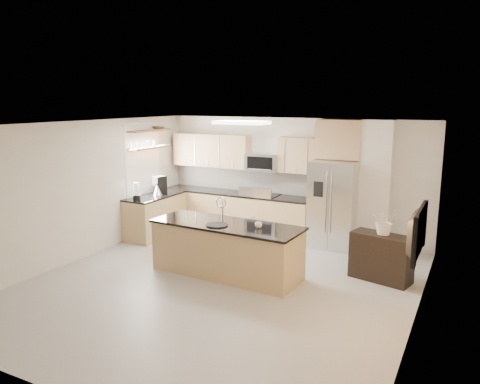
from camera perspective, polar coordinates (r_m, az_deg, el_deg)
The scene contains 27 objects.
floor at distance 7.79m, azimuth -2.59°, elevation -11.29°, with size 6.50×6.50×0.00m, color #AAA7A2.
ceiling at distance 7.21m, azimuth -2.78°, elevation 8.18°, with size 6.00×6.50×0.02m, color silver.
wall_back at distance 10.29m, azimuth 6.36°, elevation 1.72°, with size 6.00×0.02×2.60m, color beige.
wall_front at distance 4.97m, azimuth -21.93°, elevation -9.37°, with size 6.00×0.02×2.60m, color beige.
wall_left at distance 9.23m, azimuth -19.06°, elevation 0.10°, with size 0.02×6.50×2.60m, color beige.
wall_right at distance 6.49m, azimuth 21.04°, elevation -4.55°, with size 0.02×6.50×2.60m, color beige.
back_counter at distance 10.66m, azimuth -0.52°, elevation -2.41°, with size 3.55×0.66×1.44m.
left_counter at distance 10.54m, azimuth -10.29°, elevation -2.82°, with size 0.66×1.50×0.92m.
range at distance 10.38m, azimuth 2.51°, elevation -2.79°, with size 0.76×0.64×1.14m.
upper_cabinets at distance 10.60m, azimuth -0.52°, elevation 4.93°, with size 3.50×0.33×0.75m.
microwave at distance 10.28m, azimuth 2.86°, elevation 3.63°, with size 0.76×0.40×0.40m.
refrigerator at distance 9.69m, azimuth 11.37°, elevation -1.48°, with size 0.92×0.78×1.78m.
partition_column at distance 9.66m, azimuth 16.17°, elevation 0.73°, with size 0.60×0.30×2.60m, color silver.
window at distance 10.51m, azimuth -11.83°, elevation 3.68°, with size 0.04×1.15×1.65m.
shelf_lower at distance 10.47m, azimuth -11.00°, elevation 5.34°, with size 0.30×1.20×0.04m, color olive.
shelf_upper at distance 10.44m, azimuth -11.08°, elevation 7.36°, with size 0.30×1.20×0.04m, color olive.
ceiling_fixture at distance 8.81m, azimuth 0.19°, elevation 8.47°, with size 1.00×0.50×0.06m, color white.
island at distance 8.11m, azimuth -1.64°, elevation -6.93°, with size 2.66×1.07×1.33m.
credenza at distance 8.21m, azimuth 16.83°, elevation -7.64°, with size 0.99×0.42×0.79m, color black.
cup at distance 7.69m, azimuth 2.26°, elevation -4.06°, with size 0.12×0.12×0.10m, color white.
platter at distance 7.85m, azimuth -2.84°, elevation -4.03°, with size 0.37×0.37×0.02m, color black.
blender at distance 9.95m, azimuth -12.50°, elevation -0.07°, with size 0.16×0.16×0.37m.
kettle at distance 10.42m, azimuth -10.06°, elevation 0.26°, with size 0.21×0.21×0.26m.
coffee_maker at distance 10.59m, azimuth -9.76°, elevation 0.83°, with size 0.28×0.31×0.39m.
bowl at distance 10.73m, azimuth -9.89°, elevation 7.83°, with size 0.36×0.36×0.09m, color silver.
flower_vase at distance 8.01m, azimuth 17.34°, elevation -2.57°, with size 0.63×0.55×0.70m, color silver.
television at distance 6.29m, azimuth 20.05°, elevation -4.48°, with size 1.08×0.14×0.62m, color black.
Camera 1 is at (3.59, -6.24, 2.97)m, focal length 35.00 mm.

